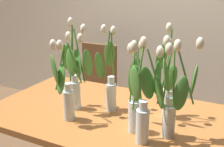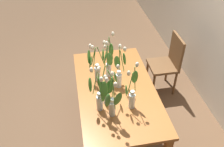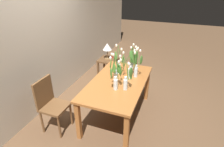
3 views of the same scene
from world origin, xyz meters
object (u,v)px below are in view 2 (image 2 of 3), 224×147
object	(u,v)px
tulip_vase_0	(108,62)
tulip_vase_1	(106,89)
tulip_vase_3	(132,94)
tulip_vase_2	(119,73)
dining_chair	(168,61)
tulip_vase_4	(97,66)
tulip_vase_5	(99,97)
dining_table	(116,94)
tulip_vase_6	(111,100)

from	to	relation	value
tulip_vase_0	tulip_vase_1	size ratio (longest dim) A/B	1.06
tulip_vase_3	tulip_vase_2	bearing A→B (deg)	-171.94
tulip_vase_2	dining_chair	distance (m)	1.16
tulip_vase_0	tulip_vase_4	xyz separation A→B (m)	(0.04, -0.15, -0.01)
tulip_vase_5	dining_table	bearing A→B (deg)	140.76
dining_table	tulip_vase_4	distance (m)	0.41
tulip_vase_2	tulip_vase_6	distance (m)	0.48
tulip_vase_3	tulip_vase_4	world-z (taller)	tulip_vase_3
tulip_vase_1	tulip_vase_6	xyz separation A→B (m)	(0.18, 0.02, 0.01)
tulip_vase_3	dining_chair	distance (m)	1.36
dining_table	tulip_vase_0	distance (m)	0.39
dining_table	tulip_vase_2	size ratio (longest dim) A/B	2.92
tulip_vase_1	tulip_vase_6	bearing A→B (deg)	6.37
tulip_vase_3	tulip_vase_5	distance (m)	0.34
tulip_vase_1	dining_chair	bearing A→B (deg)	129.48
tulip_vase_4	dining_chair	size ratio (longest dim) A/B	0.55
dining_table	tulip_vase_6	world-z (taller)	tulip_vase_6
tulip_vase_2	tulip_vase_4	world-z (taller)	tulip_vase_2
dining_table	tulip_vase_0	xyz separation A→B (m)	(-0.24, -0.05, 0.31)
tulip_vase_5	dining_chair	distance (m)	1.58
tulip_vase_5	tulip_vase_2	bearing A→B (deg)	140.27
tulip_vase_1	tulip_vase_0	bearing A→B (deg)	166.91
tulip_vase_2	dining_chair	world-z (taller)	tulip_vase_2
tulip_vase_4	tulip_vase_5	xyz separation A→B (m)	(0.50, -0.05, -0.01)
dining_table	tulip_vase_3	size ratio (longest dim) A/B	2.81
dining_table	tulip_vase_5	world-z (taller)	tulip_vase_5
tulip_vase_2	tulip_vase_6	size ratio (longest dim) A/B	1.00
tulip_vase_5	tulip_vase_3	bearing A→B (deg)	87.27
tulip_vase_0	tulip_vase_2	distance (m)	0.22
tulip_vase_1	tulip_vase_4	xyz separation A→B (m)	(-0.41, -0.04, -0.00)
tulip_vase_0	tulip_vase_6	world-z (taller)	tulip_vase_0
dining_chair	dining_table	bearing A→B (deg)	-53.82
tulip_vase_2	tulip_vase_3	distance (m)	0.37
tulip_vase_6	dining_chair	bearing A→B (deg)	135.28
tulip_vase_0	tulip_vase_6	bearing A→B (deg)	-7.68
dining_chair	tulip_vase_6	bearing A→B (deg)	-44.72
tulip_vase_0	tulip_vase_2	size ratio (longest dim) A/B	1.06
dining_table	tulip_vase_1	size ratio (longest dim) A/B	2.92
tulip_vase_4	dining_table	bearing A→B (deg)	44.50
dining_table	tulip_vase_5	distance (m)	0.48
dining_table	dining_chair	distance (m)	1.16
tulip_vase_0	tulip_vase_2	bearing A→B (deg)	26.04
tulip_vase_5	dining_chair	bearing A→B (deg)	129.80
tulip_vase_1	tulip_vase_5	size ratio (longest dim) A/B	1.02
dining_table	tulip_vase_3	distance (m)	0.43
dining_table	tulip_vase_1	world-z (taller)	tulip_vase_1
tulip_vase_0	tulip_vase_1	bearing A→B (deg)	-13.09
tulip_vase_6	tulip_vase_2	bearing A→B (deg)	157.90
tulip_vase_5	tulip_vase_6	size ratio (longest dim) A/B	0.99
tulip_vase_3	tulip_vase_4	distance (m)	0.59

